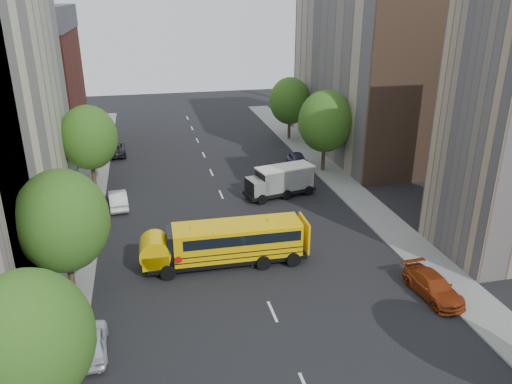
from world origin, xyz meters
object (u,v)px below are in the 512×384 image
object	(u,v)px
parked_car_0	(91,342)
parked_car_1	(118,199)
street_tree_1	(63,221)
street_tree_2	(89,138)
street_tree_4	(325,121)
school_bus	(225,242)
parked_car_2	(114,149)
parked_car_4	(298,161)
street_tree_5	(290,101)
safari_truck	(280,181)
parked_car_3	(433,286)
street_tree_0	(30,340)

from	to	relation	value
parked_car_0	parked_car_1	distance (m)	18.53
parked_car_1	street_tree_1	bearing A→B (deg)	75.51
street_tree_2	street_tree_4	size ratio (longest dim) A/B	0.95
street_tree_1	street_tree_2	world-z (taller)	street_tree_1
school_bus	parked_car_1	bearing A→B (deg)	123.32
parked_car_2	parked_car_4	bearing A→B (deg)	150.71
street_tree_2	parked_car_0	xyz separation A→B (m)	(1.40, -23.30, -4.18)
parked_car_0	parked_car_2	distance (m)	33.57
street_tree_5	school_bus	distance (m)	30.98
parked_car_0	parked_car_2	bearing A→B (deg)	-92.11
street_tree_1	street_tree_2	xyz separation A→B (m)	(0.00, 18.00, -0.12)
safari_truck	parked_car_4	xyz separation A→B (m)	(3.77, 6.88, -0.66)
street_tree_4	parked_car_3	xyz separation A→B (m)	(-1.40, -22.57, -4.42)
parked_car_2	parked_car_4	size ratio (longest dim) A/B	1.15
street_tree_4	parked_car_1	bearing A→B (deg)	-166.40
street_tree_0	school_bus	bearing A→B (deg)	51.84
school_bus	parked_car_3	world-z (taller)	school_bus
parked_car_0	parked_car_3	bearing A→B (deg)	-179.93
street_tree_5	parked_car_1	distance (m)	26.27
street_tree_5	parked_car_2	bearing A→B (deg)	-175.18
school_bus	parked_car_4	xyz separation A→B (m)	(10.46, 17.53, -0.88)
school_bus	parked_car_3	size ratio (longest dim) A/B	2.31
street_tree_2	parked_car_3	xyz separation A→B (m)	(20.60, -22.57, -4.17)
safari_truck	parked_car_1	distance (m)	13.86
street_tree_4	parked_car_1	distance (m)	20.84
street_tree_5	parked_car_3	size ratio (longest dim) A/B	1.66
street_tree_4	parked_car_3	distance (m)	23.04
street_tree_0	parked_car_3	bearing A→B (deg)	14.76
street_tree_1	parked_car_2	size ratio (longest dim) A/B	1.56
parked_car_0	parked_car_2	world-z (taller)	parked_car_2
street_tree_2	school_bus	size ratio (longest dim) A/B	0.74
street_tree_2	safari_truck	size ratio (longest dim) A/B	1.18
street_tree_2	street_tree_5	bearing A→B (deg)	28.61
safari_truck	parked_car_1	bearing A→B (deg)	164.47
street_tree_2	parked_car_2	world-z (taller)	street_tree_2
school_bus	street_tree_1	bearing A→B (deg)	-167.49
street_tree_0	parked_car_0	xyz separation A→B (m)	(1.40, 4.70, -3.99)
street_tree_1	parked_car_2	bearing A→B (deg)	87.16
safari_truck	parked_car_2	world-z (taller)	safari_truck
safari_truck	parked_car_0	distance (m)	23.08
street_tree_2	parked_car_1	world-z (taller)	street_tree_2
street_tree_1	safari_truck	xyz separation A→B (m)	(16.03, 12.54, -3.55)
street_tree_1	parked_car_1	world-z (taller)	street_tree_1
street_tree_4	parked_car_1	size ratio (longest dim) A/B	1.95
street_tree_5	school_bus	xyz separation A→B (m)	(-12.66, -28.11, -3.07)
street_tree_1	parked_car_0	distance (m)	6.97
street_tree_2	street_tree_5	xyz separation A→B (m)	(22.00, 12.00, -0.12)
parked_car_3	parked_car_4	bearing A→B (deg)	87.87
school_bus	safari_truck	distance (m)	12.58
street_tree_4	street_tree_1	bearing A→B (deg)	-140.71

